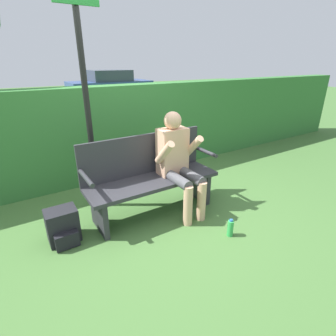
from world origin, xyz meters
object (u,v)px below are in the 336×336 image
at_px(person_seated, 178,159).
at_px(water_bottle, 230,228).
at_px(signpost, 85,91).
at_px(backpack, 63,227).
at_px(parked_car, 110,85).
at_px(park_bench, 150,176).

relative_size(person_seated, water_bottle, 6.05).
bearing_deg(person_seated, signpost, 143.83).
relative_size(backpack, parked_car, 0.09).
bearing_deg(backpack, water_bottle, -29.51).
xyz_separation_m(person_seated, water_bottle, (0.17, -0.82, -0.60)).
relative_size(water_bottle, signpost, 0.08).
bearing_deg(park_bench, backpack, -177.06).
xyz_separation_m(person_seated, parked_car, (3.23, 10.92, -0.03)).
distance_m(park_bench, parked_car, 11.34).
xyz_separation_m(person_seated, signpost, (-0.87, 0.63, 0.81)).
xyz_separation_m(water_bottle, parked_car, (3.06, 11.73, 0.57)).
relative_size(person_seated, backpack, 3.38).
distance_m(backpack, signpost, 1.55).
relative_size(park_bench, water_bottle, 7.97).
xyz_separation_m(backpack, signpost, (0.56, 0.55, 1.34)).
bearing_deg(person_seated, water_bottle, -78.25).
height_order(water_bottle, signpost, signpost).
distance_m(water_bottle, signpost, 2.28).
relative_size(person_seated, signpost, 0.48).
distance_m(backpack, parked_car, 11.80).
bearing_deg(parked_car, park_bench, -108.04).
xyz_separation_m(park_bench, person_seated, (0.31, -0.14, 0.21)).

